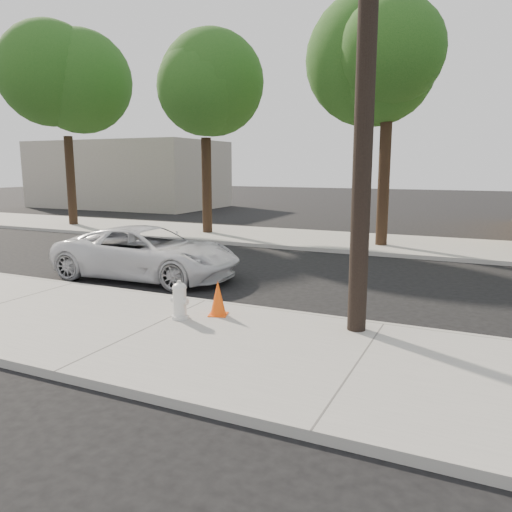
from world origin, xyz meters
name	(u,v)px	position (x,y,z in m)	size (l,w,h in m)	color
ground	(246,287)	(0.00, 0.00, 0.00)	(120.00, 120.00, 0.00)	black
near_sidewalk	(146,332)	(0.00, -4.30, 0.07)	(90.00, 4.40, 0.15)	gray
far_sidewalk	(336,241)	(0.00, 8.50, 0.07)	(90.00, 5.00, 0.15)	gray
curb_near	(206,303)	(0.00, -2.10, 0.07)	(90.00, 0.12, 0.16)	#9E9B93
building_far	(129,174)	(-20.00, 20.00, 2.50)	(14.00, 8.00, 5.00)	gray
utility_pole	(366,74)	(3.60, -2.70, 4.70)	(1.40, 0.34, 9.00)	black
tree_a	(66,97)	(-13.80, 7.85, 6.53)	(4.65, 4.50, 9.00)	black
tree_b	(207,96)	(-5.81, 8.06, 6.15)	(4.34, 4.20, 8.45)	black
tree_c	(394,60)	(2.22, 7.64, 6.91)	(4.96, 4.80, 9.55)	black
police_cruiser	(148,253)	(-2.98, -0.26, 0.74)	(2.44, 5.29, 1.47)	silver
fire_hydrant	(180,301)	(0.24, -3.50, 0.50)	(0.38, 0.35, 0.73)	silver
traffic_cone	(218,298)	(0.81, -2.98, 0.50)	(0.46, 0.46, 0.72)	#FF530D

